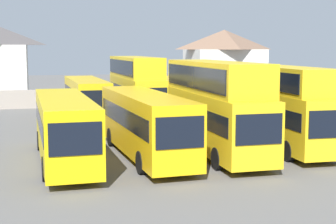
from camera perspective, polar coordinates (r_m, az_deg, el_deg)
The scene contains 10 objects.
ground at distance 45.82m, azimuth -4.52°, elevation -0.26°, with size 140.00×140.00×0.00m, color #605E5B.
depot_boundary_wall at distance 52.42m, azimuth -5.75°, elevation 1.65°, with size 56.00×0.50×1.80m, color gray.
bus_1 at distance 26.81m, azimuth -11.46°, elevation -1.46°, with size 2.84×11.82×3.37m.
bus_2 at distance 27.54m, azimuth -2.59°, elevation -1.02°, with size 3.20×11.88×3.44m.
bus_3 at distance 28.27m, azimuth 5.31°, elevation 1.04°, with size 2.77×11.09×5.13m.
bus_4 at distance 30.46m, azimuth 12.54°, elevation 1.01°, with size 2.69×10.33×4.81m.
bus_5 at distance 42.08m, azimuth -9.04°, elevation 1.66°, with size 2.94×11.08×3.37m.
bus_6 at distance 42.80m, azimuth -3.59°, elevation 3.12°, with size 2.88×11.32×5.13m.
bus_7 at distance 43.67m, azimuth 1.21°, elevation 1.87°, with size 3.48×10.59×3.27m.
house_terrace_centre at distance 62.06m, azimuth 6.23°, elevation 5.44°, with size 8.66×7.49×8.02m.
Camera 1 is at (-7.39, -26.84, 5.85)m, focal length 54.91 mm.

